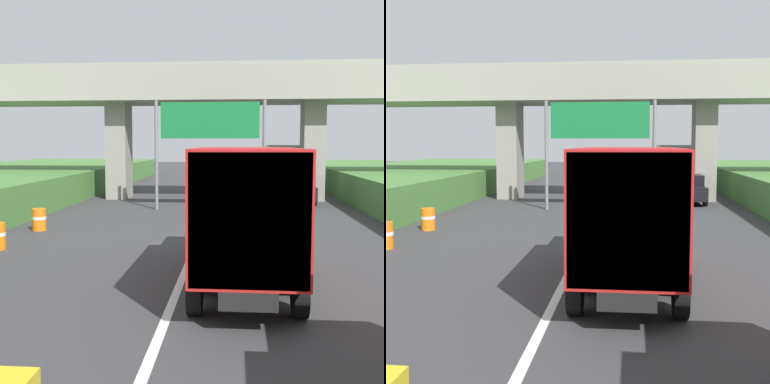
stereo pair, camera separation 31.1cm
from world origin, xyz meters
The scene contains 7 objects.
lane_centre_stripe centered at (0.00, 28.85, 0.00)m, with size 0.20×97.71×0.01m, color white.
overpass_bridge centered at (0.00, 36.07, 6.33)m, with size 40.00×4.80×8.30m.
overhead_highway_sign centered at (0.00, 30.59, 4.33)m, with size 5.88×0.18×5.80m.
truck_red centered at (1.63, 16.35, 1.93)m, with size 2.44×7.30×3.44m.
truck_white centered at (4.76, 42.45, 1.93)m, with size 2.44×7.30×3.44m.
car_black centered at (5.04, 34.12, 0.86)m, with size 1.86×4.10×1.72m.
construction_barrel_4 centered at (-6.59, 23.61, 0.46)m, with size 0.57×0.57×0.90m.
Camera 1 is at (1.39, 3.96, 3.54)m, focal length 47.06 mm.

